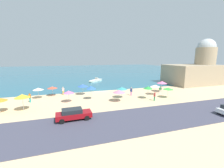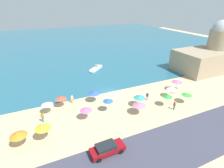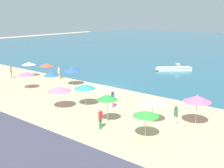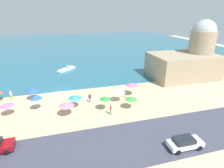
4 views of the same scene
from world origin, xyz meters
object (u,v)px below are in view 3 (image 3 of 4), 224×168
Objects in this scene: beach_umbrella_8 at (72,70)px; skiff_nearshore at (174,69)px; beach_umbrella_5 at (46,65)px; bather_1 at (176,114)px; bather_3 at (11,71)px; bather_2 at (59,72)px; beach_umbrella_1 at (59,89)px; beach_umbrella_6 at (85,86)px; bather_4 at (100,118)px; beach_umbrella_4 at (197,98)px; beach_umbrella_9 at (153,100)px; beach_umbrella_10 at (146,113)px; beach_umbrella_2 at (51,74)px; beach_umbrella_7 at (29,64)px; bather_0 at (113,98)px; beach_umbrella_0 at (26,74)px; beach_umbrella_12 at (107,97)px.

beach_umbrella_8 reaches higher than skiff_nearshore.
bather_1 is (22.96, -4.94, -0.88)m from beach_umbrella_5.
skiff_nearshore is (12.46, 16.06, -1.48)m from beach_umbrella_5.
bather_2 is at bearing 34.99° from bather_3.
beach_umbrella_1 is at bearing -15.91° from bather_3.
bather_4 is (5.20, -3.67, -1.04)m from beach_umbrella_6.
beach_umbrella_9 is at bearing -148.58° from beach_umbrella_4.
bather_2 is (-20.11, 9.05, -0.93)m from beach_umbrella_10.
beach_umbrella_10 reaches higher than beach_umbrella_5.
beach_umbrella_9 is at bearing -2.26° from beach_umbrella_2.
beach_umbrella_2 is 1.26× the size of beach_umbrella_10.
beach_umbrella_4 reaches higher than bather_4.
beach_umbrella_9 is (21.13, -5.63, 0.14)m from beach_umbrella_5.
beach_umbrella_6 is 1.34× the size of bather_1.
beach_umbrella_4 is at bearing 10.68° from beach_umbrella_6.
bather_1 is (25.49, -3.72, -0.99)m from beach_umbrella_7.
bather_0 reaches higher than bather_1.
beach_umbrella_7 is (-5.63, 4.40, 0.03)m from beach_umbrella_0.
beach_umbrella_9 is 5.34m from bather_0.
bather_2 is (-5.19, 5.59, -1.41)m from beach_umbrella_2.
bather_0 is at bearing -16.07° from beach_umbrella_5.
beach_umbrella_8 is at bearing 56.76° from beach_umbrella_0.
beach_umbrella_0 is at bearing 178.97° from beach_umbrella_6.
skiff_nearshore is (-6.06, 25.53, -0.59)m from bather_4.
beach_umbrella_12 is 1.50× the size of bather_1.
beach_umbrella_2 reaches higher than beach_umbrella_12.
beach_umbrella_12 reaches higher than bather_4.
beach_umbrella_6 is 6.45m from bather_4.
skiff_nearshore is at bearing 99.66° from bather_0.
bather_1 is 0.98× the size of bather_2.
bather_3 is at bearing -115.62° from beach_umbrella_7.
beach_umbrella_10 is at bearing -69.40° from beach_umbrella_9.
beach_umbrella_12 is (6.07, 0.00, 0.32)m from beach_umbrella_1.
beach_umbrella_7 reaches higher than bather_0.
beach_umbrella_2 is 11.08m from beach_umbrella_12.
beach_umbrella_1 is 1.30× the size of bather_0.
bather_3 is at bearing 179.53° from beach_umbrella_4.
beach_umbrella_12 is 5.95m from bather_1.
beach_umbrella_6 is 1.35× the size of bather_4.
beach_umbrella_12 reaches higher than bather_0.
beach_umbrella_7 is 1.27× the size of bather_2.
beach_umbrella_10 is (1.09, -2.91, -0.08)m from beach_umbrella_9.
beach_umbrella_8 is 15.65m from beach_umbrella_9.
beach_umbrella_0 is at bearing -174.94° from beach_umbrella_4.
bather_4 is (15.43, -3.86, -0.97)m from beach_umbrella_0.
beach_umbrella_12 reaches higher than beach_umbrella_1.
bather_0 reaches higher than bather_3.
bather_1 is 21.55m from bather_2.
beach_umbrella_12 is (4.67, -2.15, 0.26)m from beach_umbrella_6.
beach_umbrella_1 is 0.87× the size of beach_umbrella_4.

